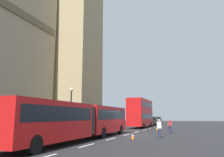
# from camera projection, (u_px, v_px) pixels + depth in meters

# --- Properties ---
(ground_plane) EXTENTS (160.00, 160.00, 0.00)m
(ground_plane) POSITION_uv_depth(u_px,v_px,m) (125.00, 135.00, 22.68)
(ground_plane) COLOR #262628
(lane_centre_marking) EXTENTS (39.00, 0.16, 0.01)m
(lane_centre_marking) POSITION_uv_depth(u_px,v_px,m) (126.00, 135.00, 23.07)
(lane_centre_marking) COLOR silver
(lane_centre_marking) RESTS_ON ground_plane
(articulated_bus) EXTENTS (16.98, 2.54, 2.90)m
(articulated_bus) POSITION_uv_depth(u_px,v_px,m) (81.00, 119.00, 18.07)
(articulated_bus) COLOR red
(articulated_bus) RESTS_ON ground_plane
(double_decker_bus) EXTENTS (9.78, 2.54, 4.90)m
(double_decker_bus) POSITION_uv_depth(u_px,v_px,m) (141.00, 112.00, 38.40)
(double_decker_bus) COLOR red
(double_decker_bus) RESTS_ON ground_plane
(sedan_lead) EXTENTS (4.40, 1.86, 1.85)m
(sedan_lead) POSITION_uv_depth(u_px,v_px,m) (153.00, 121.00, 48.28)
(sedan_lead) COLOR black
(sedan_lead) RESTS_ON ground_plane
(sedan_trailing) EXTENTS (4.40, 1.86, 1.85)m
(sedan_trailing) POSITION_uv_depth(u_px,v_px,m) (158.00, 121.00, 54.27)
(sedan_trailing) COLOR #B7B7BC
(sedan_trailing) RESTS_ON ground_plane
(traffic_cone_west) EXTENTS (0.36, 0.36, 0.58)m
(traffic_cone_west) POSITION_uv_depth(u_px,v_px,m) (133.00, 136.00, 18.31)
(traffic_cone_west) COLOR black
(traffic_cone_west) RESTS_ON ground_plane
(traffic_cone_middle) EXTENTS (0.36, 0.36, 0.58)m
(traffic_cone_middle) POSITION_uv_depth(u_px,v_px,m) (157.00, 128.00, 30.50)
(traffic_cone_middle) COLOR black
(traffic_cone_middle) RESTS_ON ground_plane
(street_lamp) EXTENTS (0.44, 0.44, 5.27)m
(street_lamp) POSITION_uv_depth(u_px,v_px,m) (71.00, 107.00, 25.20)
(street_lamp) COLOR black
(street_lamp) RESTS_ON ground_plane
(pedestrian_near_cones) EXTENTS (0.35, 0.45, 1.69)m
(pedestrian_near_cones) POSITION_uv_depth(u_px,v_px,m) (159.00, 128.00, 19.77)
(pedestrian_near_cones) COLOR #262D4C
(pedestrian_near_cones) RESTS_ON ground_plane
(pedestrian_by_kerb) EXTENTS (0.45, 0.45, 1.69)m
(pedestrian_by_kerb) POSITION_uv_depth(u_px,v_px,m) (170.00, 126.00, 24.43)
(pedestrian_by_kerb) COLOR #262D4C
(pedestrian_by_kerb) RESTS_ON ground_plane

